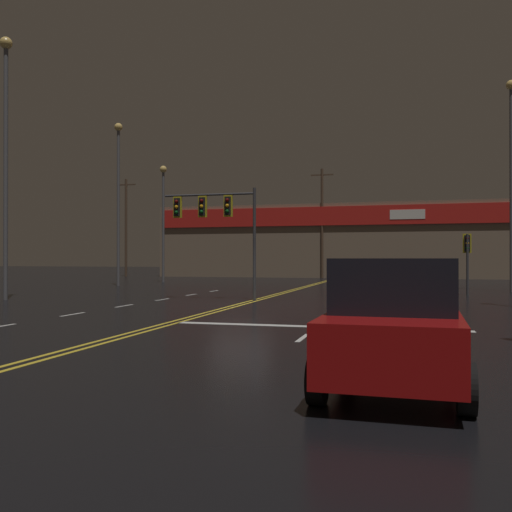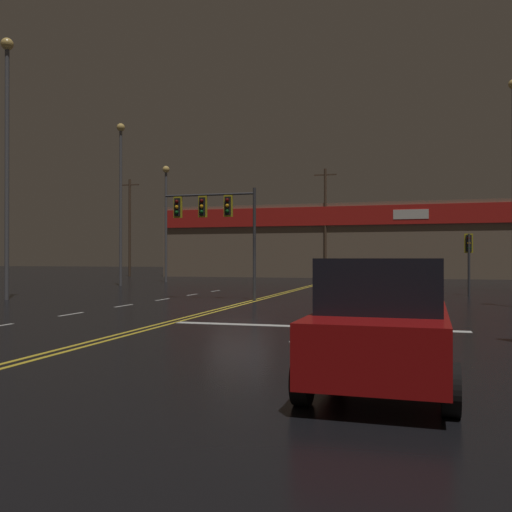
# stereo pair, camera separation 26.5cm
# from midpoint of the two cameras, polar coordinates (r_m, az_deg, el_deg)

# --- Properties ---
(ground_plane) EXTENTS (200.00, 200.00, 0.00)m
(ground_plane) POSITION_cam_midpoint_polar(r_m,az_deg,el_deg) (23.37, -1.37, -4.88)
(ground_plane) COLOR black
(road_markings) EXTENTS (12.65, 60.00, 0.01)m
(road_markings) POSITION_cam_midpoint_polar(r_m,az_deg,el_deg) (22.10, -0.46, -5.13)
(road_markings) COLOR gold
(road_markings) RESTS_ON ground
(traffic_signal_median) EXTENTS (4.42, 0.36, 5.08)m
(traffic_signal_median) POSITION_cam_midpoint_polar(r_m,az_deg,el_deg) (26.35, -3.91, 4.27)
(traffic_signal_median) COLOR #38383D
(traffic_signal_median) RESTS_ON ground
(traffic_signal_corner_northeast) EXTENTS (0.42, 0.36, 3.17)m
(traffic_signal_corner_northeast) POSITION_cam_midpoint_polar(r_m,az_deg,el_deg) (31.12, 20.73, 0.56)
(traffic_signal_corner_northeast) COLOR #38383D
(traffic_signal_corner_northeast) RESTS_ON ground
(streetlight_near_right) EXTENTS (0.56, 0.56, 9.35)m
(streetlight_near_right) POSITION_cam_midpoint_polar(r_m,az_deg,el_deg) (46.47, -8.83, 4.79)
(streetlight_near_right) COLOR #59595E
(streetlight_near_right) RESTS_ON ground
(streetlight_far_right) EXTENTS (0.56, 0.56, 11.99)m
(streetlight_far_right) POSITION_cam_midpoint_polar(r_m,az_deg,el_deg) (28.89, -23.39, 10.79)
(streetlight_far_right) COLOR #59595E
(streetlight_far_right) RESTS_ON ground
(streetlight_far_median) EXTENTS (0.56, 0.56, 11.28)m
(streetlight_far_median) POSITION_cam_midpoint_polar(r_m,az_deg,el_deg) (40.89, -13.19, 6.97)
(streetlight_far_median) COLOR #59595E
(streetlight_far_median) RESTS_ON ground
(parked_car) EXTENTS (2.11, 4.34, 1.88)m
(parked_car) POSITION_cam_midpoint_polar(r_m,az_deg,el_deg) (8.73, 13.48, -6.36)
(parked_car) COLOR #9E0F0F
(parked_car) RESTS_ON ground
(building_backdrop) EXTENTS (37.35, 10.23, 7.31)m
(building_backdrop) POSITION_cam_midpoint_polar(r_m,az_deg,el_deg) (60.61, 9.19, 1.42)
(building_backdrop) COLOR #7A6651
(building_backdrop) RESTS_ON ground
(utility_pole_row) EXTENTS (46.04, 0.26, 12.94)m
(utility_pole_row) POSITION_cam_midpoint_polar(r_m,az_deg,el_deg) (55.65, 9.27, 3.90)
(utility_pole_row) COLOR #4C3828
(utility_pole_row) RESTS_ON ground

